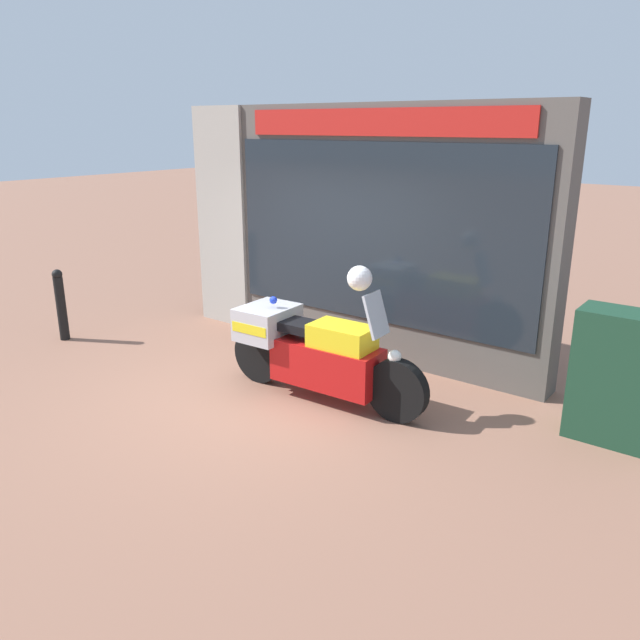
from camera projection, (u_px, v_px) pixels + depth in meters
name	position (u px, v px, depth m)	size (l,w,h in m)	color
ground_plane	(254.00, 395.00, 7.17)	(60.00, 60.00, 0.00)	#8E604C
shop_building	(329.00, 229.00, 8.44)	(5.47, 0.55, 3.23)	#56514C
window_display	(379.00, 318.00, 8.34)	(4.07, 0.30, 2.09)	slate
paramedic_motorcycle	(312.00, 350.00, 6.98)	(2.54, 0.70, 1.34)	black
utility_cabinet	(621.00, 378.00, 5.96)	(0.87, 0.47, 1.31)	#193D28
white_helmet	(360.00, 278.00, 6.38)	(0.26, 0.26, 0.26)	white
street_bollard	(61.00, 304.00, 8.86)	(0.14, 0.14, 1.03)	black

